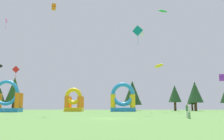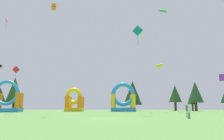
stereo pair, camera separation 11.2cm
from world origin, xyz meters
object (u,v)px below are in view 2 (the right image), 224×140
at_px(kite_teal_diamond, 138,32).
at_px(kite_purple_box, 222,78).
at_px(person_midfield, 187,109).
at_px(inflatable_yellow_castle, 7,100).
at_px(inflatable_orange_dome, 123,101).
at_px(kite_orange_box, 54,7).
at_px(person_left_edge, 189,111).
at_px(kite_red_diamond, 16,70).
at_px(kite_yellow_parafoil, 159,66).
at_px(inflatable_blue_arch, 74,103).
at_px(kite_white_box, 142,34).
at_px(kite_green_parafoil, 163,11).
at_px(kite_pink_diamond, 6,22).

height_order(kite_teal_diamond, kite_purple_box, kite_teal_diamond).
bearing_deg(person_midfield, inflatable_yellow_castle, -75.27).
relative_size(inflatable_yellow_castle, inflatable_orange_dome, 1.01).
distance_m(kite_orange_box, person_left_edge, 26.59).
height_order(kite_red_diamond, kite_purple_box, kite_red_diamond).
xyz_separation_m(kite_yellow_parafoil, inflatable_yellow_castle, (-36.61, 1.28, -8.06)).
xyz_separation_m(kite_teal_diamond, kite_yellow_parafoil, (6.22, 15.24, -3.59)).
distance_m(kite_teal_diamond, person_left_edge, 18.28).
relative_size(kite_orange_box, inflatable_blue_arch, 2.92).
bearing_deg(inflatable_orange_dome, kite_white_box, -67.37).
relative_size(kite_white_box, kite_orange_box, 1.01).
height_order(kite_yellow_parafoil, person_left_edge, kite_yellow_parafoil).
distance_m(kite_yellow_parafoil, person_left_edge, 28.22).
distance_m(kite_green_parafoil, inflatable_yellow_castle, 44.63).
bearing_deg(kite_teal_diamond, person_left_edge, -65.47).
xyz_separation_m(kite_orange_box, inflatable_orange_dome, (11.93, 26.40, -14.91)).
relative_size(kite_yellow_parafoil, kite_green_parafoil, 0.44).
height_order(kite_red_diamond, inflatable_yellow_castle, kite_red_diamond).
xyz_separation_m(kite_green_parafoil, person_left_edge, (-2.97, -28.70, -24.60)).
relative_size(kite_yellow_parafoil, person_midfield, 6.32).
bearing_deg(person_left_edge, kite_white_box, 91.06).
distance_m(kite_red_diamond, kite_pink_diamond, 14.43).
height_order(kite_orange_box, inflatable_orange_dome, kite_orange_box).
bearing_deg(inflatable_orange_dome, person_left_edge, -77.82).
xyz_separation_m(kite_red_diamond, kite_purple_box, (36.36, -5.17, -2.15)).
xyz_separation_m(kite_red_diamond, kite_pink_diamond, (-5.61, 6.21, 11.76)).
xyz_separation_m(person_midfield, inflatable_yellow_castle, (-35.84, 25.47, 1.79)).
relative_size(kite_purple_box, inflatable_orange_dome, 0.88).
distance_m(kite_white_box, inflatable_blue_arch, 25.90).
xyz_separation_m(kite_purple_box, kite_green_parafoil, (-5.39, 19.26, 19.42)).
height_order(inflatable_yellow_castle, inflatable_blue_arch, inflatable_yellow_castle).
distance_m(kite_red_diamond, kite_purple_box, 36.79).
height_order(kite_red_diamond, person_midfield, kite_red_diamond).
bearing_deg(kite_green_parafoil, kite_white_box, -139.90).
relative_size(kite_green_parafoil, person_midfield, 14.29).
relative_size(kite_purple_box, kite_white_box, 0.36).
xyz_separation_m(kite_red_diamond, kite_orange_box, (8.76, -7.12, 9.41)).
bearing_deg(kite_purple_box, inflatable_yellow_castle, 157.45).
bearing_deg(kite_orange_box, kite_white_box, 44.89).
bearing_deg(kite_green_parafoil, person_midfield, -95.61).
distance_m(kite_yellow_parafoil, kite_green_parafoil, 14.90).
xyz_separation_m(kite_orange_box, kite_pink_diamond, (-14.37, 13.33, 2.35)).
distance_m(kite_green_parafoil, person_midfield, 36.17).
xyz_separation_m(kite_white_box, inflatable_blue_arch, (-17.41, 11.04, -15.67)).
distance_m(kite_purple_box, kite_green_parafoil, 27.88).
height_order(person_midfield, inflatable_blue_arch, inflatable_blue_arch).
relative_size(kite_green_parafoil, inflatable_orange_dome, 3.43).
distance_m(kite_green_parafoil, inflatable_orange_dome, 25.52).
height_order(inflatable_blue_arch, inflatable_orange_dome, inflatable_orange_dome).
xyz_separation_m(kite_red_diamond, kite_yellow_parafoil, (29.14, 11.75, 2.67)).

